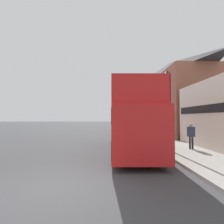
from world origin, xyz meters
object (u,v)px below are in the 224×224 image
object	(u,v)px
pedestrian_third	(191,134)
lamp_post_third	(131,112)
parked_car_ahead_of_bus	(126,131)
lamp_post_second	(141,106)
lamp_post_nearest	(167,95)
tour_bus	(130,124)

from	to	relation	value
pedestrian_third	lamp_post_third	xyz separation A→B (m)	(-1.65, 17.50, 1.99)
lamp_post_third	parked_car_ahead_of_bus	bearing A→B (deg)	-101.10
pedestrian_third	lamp_post_second	bearing A→B (deg)	101.07
parked_car_ahead_of_bus	lamp_post_third	size ratio (longest dim) A/B	0.99
lamp_post_nearest	lamp_post_third	world-z (taller)	lamp_post_nearest
lamp_post_third	pedestrian_third	bearing A→B (deg)	-84.60
lamp_post_nearest	lamp_post_third	size ratio (longest dim) A/B	1.20
tour_bus	pedestrian_third	distance (m)	4.12
pedestrian_third	lamp_post_third	distance (m)	17.69
lamp_post_nearest	lamp_post_second	size ratio (longest dim) A/B	1.04
parked_car_ahead_of_bus	lamp_post_nearest	size ratio (longest dim) A/B	0.83
lamp_post_nearest	tour_bus	bearing A→B (deg)	166.20
parked_car_ahead_of_bus	lamp_post_nearest	world-z (taller)	lamp_post_nearest
lamp_post_third	lamp_post_second	bearing A→B (deg)	-90.22
tour_bus	lamp_post_second	size ratio (longest dim) A/B	1.97
pedestrian_third	lamp_post_nearest	size ratio (longest dim) A/B	0.33
pedestrian_third	lamp_post_second	distance (m)	9.12
parked_car_ahead_of_bus	lamp_post_second	bearing A→B (deg)	0.10
pedestrian_third	lamp_post_nearest	bearing A→B (deg)	-172.16
tour_bus	lamp_post_nearest	size ratio (longest dim) A/B	1.89
lamp_post_second	lamp_post_third	xyz separation A→B (m)	(0.03, 8.86, -0.40)
tour_bus	pedestrian_third	world-z (taller)	tour_bus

